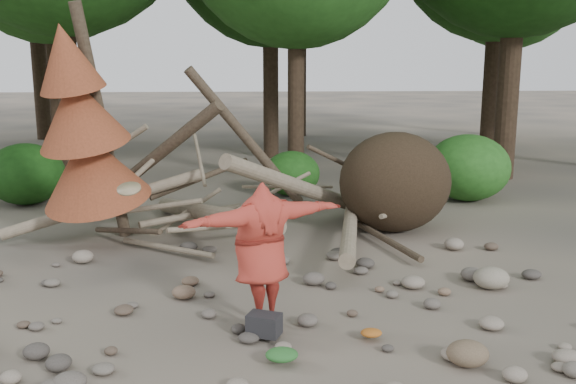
{
  "coord_description": "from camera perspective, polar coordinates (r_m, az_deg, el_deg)",
  "views": [
    {
      "loc": [
        -0.25,
        -7.93,
        3.37
      ],
      "look_at": [
        0.32,
        1.5,
        1.4
      ],
      "focal_mm": 40.0,
      "sensor_mm": 36.0,
      "label": 1
    }
  ],
  "objects": [
    {
      "name": "bush_mid",
      "position": [
        16.01,
        0.34,
        1.67
      ],
      "size": [
        1.4,
        1.4,
        1.12
      ],
      "primitive_type": "ellipsoid",
      "color": "#225B1A",
      "rests_on": "ground"
    },
    {
      "name": "deadfall_pile",
      "position": [
        12.61,
        6.96,
        0.63
      ],
      "size": [
        8.55,
        5.24,
        3.3
      ],
      "color": "#332619",
      "rests_on": "ground"
    },
    {
      "name": "bush_left",
      "position": [
        16.23,
        -22.29,
        1.49
      ],
      "size": [
        1.8,
        1.8,
        1.44
      ],
      "primitive_type": "ellipsoid",
      "color": "#194813",
      "rests_on": "ground"
    },
    {
      "name": "boulder_front_right",
      "position": [
        7.65,
        15.68,
        -13.65
      ],
      "size": [
        0.47,
        0.43,
        0.28
      ],
      "primitive_type": "ellipsoid",
      "color": "brown",
      "rests_on": "ground"
    },
    {
      "name": "bush_right",
      "position": [
        16.03,
        15.71,
        2.11
      ],
      "size": [
        2.0,
        2.0,
        1.6
      ],
      "primitive_type": "ellipsoid",
      "color": "#2B6C21",
      "rests_on": "ground"
    },
    {
      "name": "boulder_mid_right",
      "position": [
        10.11,
        17.62,
        -7.29
      ],
      "size": [
        0.54,
        0.48,
        0.32
      ],
      "primitive_type": "ellipsoid",
      "color": "gray",
      "rests_on": "ground"
    },
    {
      "name": "cloth_orange",
      "position": [
        8.07,
        7.4,
        -12.63
      ],
      "size": [
        0.26,
        0.21,
        0.1
      ],
      "primitive_type": "ellipsoid",
      "color": "#A85A1C",
      "rests_on": "ground"
    },
    {
      "name": "frisbee_thrower",
      "position": [
        8.1,
        -2.38,
        -5.37
      ],
      "size": [
        2.93,
        1.5,
        1.81
      ],
      "color": "#AC3226",
      "rests_on": "ground"
    },
    {
      "name": "ground",
      "position": [
        8.62,
        -1.58,
        -11.24
      ],
      "size": [
        120.0,
        120.0,
        0.0
      ],
      "primitive_type": "plane",
      "color": "#514C44",
      "rests_on": "ground"
    },
    {
      "name": "dead_conifer",
      "position": [
        11.73,
        -17.67,
        5.06
      ],
      "size": [
        2.06,
        2.16,
        4.35
      ],
      "color": "#4C3F30",
      "rests_on": "ground"
    },
    {
      "name": "cloth_green",
      "position": [
        7.42,
        -0.56,
        -14.61
      ],
      "size": [
        0.37,
        0.31,
        0.14
      ],
      "primitive_type": "ellipsoid",
      "color": "#276328",
      "rests_on": "ground"
    },
    {
      "name": "backpack",
      "position": [
        8.01,
        -2.13,
        -12.08
      ],
      "size": [
        0.47,
        0.4,
        0.26
      ],
      "primitive_type": "cube",
      "rotation": [
        0.0,
        0.0,
        -0.4
      ],
      "color": "black",
      "rests_on": "ground"
    }
  ]
}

